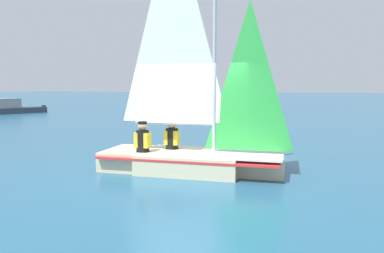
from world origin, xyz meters
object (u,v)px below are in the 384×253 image
object	(u,v)px
sailor_helm	(172,141)
sailboat_main	(191,139)
motorboat_distant	(10,108)
sailor_crew	(143,144)

from	to	relation	value
sailor_helm	sailboat_main	bearing A→B (deg)	-28.51
sailor_helm	motorboat_distant	bearing A→B (deg)	139.85
sailboat_main	motorboat_distant	bearing A→B (deg)	140.17
sailor_helm	sailor_crew	bearing A→B (deg)	-132.40
sailboat_main	sailor_helm	distance (m)	0.66
sailboat_main	motorboat_distant	xyz separation A→B (m)	(-19.87, 12.50, -0.37)
sailor_helm	sailor_crew	size ratio (longest dim) A/B	1.00
sailboat_main	sailor_crew	world-z (taller)	sailboat_main
sailor_crew	sailboat_main	bearing A→B (deg)	13.95
sailor_helm	motorboat_distant	xyz separation A→B (m)	(-19.26, 12.27, -0.24)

